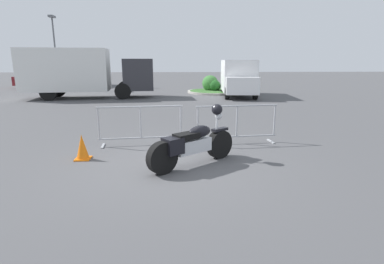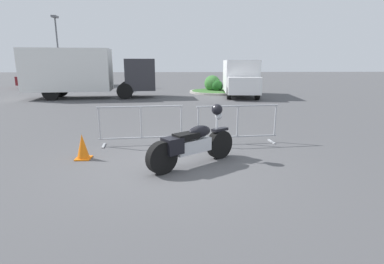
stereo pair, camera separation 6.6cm
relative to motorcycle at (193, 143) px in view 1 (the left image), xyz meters
name	(u,v)px [view 1 (the left image)]	position (x,y,z in m)	size (l,w,h in m)	color
ground_plane	(172,164)	(-0.47, 0.07, -0.49)	(120.00, 120.00, 0.00)	#4C4C4F
motorcycle	(193,143)	(0.00, 0.00, 0.00)	(1.94, 1.49, 1.29)	black
crowd_barrier_near	(141,125)	(-1.30, 1.71, 0.06)	(2.26, 0.64, 1.07)	#9EA0A5
crowd_barrier_far	(237,124)	(1.31, 1.71, 0.06)	(2.26, 0.64, 1.07)	#9EA0A5
box_truck	(82,71)	(-6.02, 12.74, 1.14)	(7.87, 2.94, 2.98)	white
delivery_van	(238,77)	(3.79, 13.36, 0.75)	(2.42, 5.16, 2.31)	white
parked_car_maroon	(35,78)	(-12.82, 21.67, 0.28)	(1.85, 4.48, 1.52)	maroon
parked_car_tan	(67,78)	(-10.22, 22.17, 0.23)	(1.73, 4.19, 1.42)	tan
parked_car_white	(95,78)	(-7.61, 21.96, 0.27)	(1.82, 4.41, 1.49)	white
pedestrian	(139,77)	(-3.38, 19.98, 0.43)	(0.35, 0.35, 1.69)	#262838
planter_island	(213,88)	(2.49, 15.78, -0.17)	(4.04, 4.04, 1.23)	#ADA89E
traffic_cone	(82,147)	(-2.53, 0.55, -0.20)	(0.34, 0.34, 0.59)	orange
street_lamp	(54,42)	(-9.73, 18.81, 3.22)	(0.36, 0.70, 5.68)	#595B60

